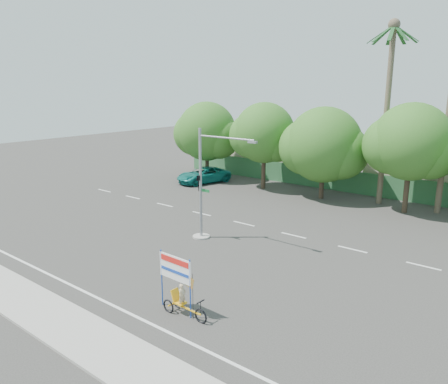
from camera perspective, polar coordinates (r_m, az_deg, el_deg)
The scene contains 12 objects.
ground at distance 23.98m, azimuth -4.85°, elevation -9.67°, with size 120.00×120.00×0.00m, color #33302D.
sidewalk_near at distance 19.79m, azimuth -20.48°, elevation -15.73°, with size 50.00×2.40×0.12m, color gray.
fence at distance 41.28m, azimuth 16.01°, elevation 1.31°, with size 38.00×0.08×2.00m, color #336B3D.
building_left at distance 49.49m, azimuth 7.40°, elevation 4.90°, with size 12.00×8.00×4.00m, color #B7A991.
tree_far_left at distance 45.05m, azimuth -2.30°, elevation 7.68°, with size 7.14×6.00×7.96m.
tree_left at distance 40.81m, azimuth 5.23°, elevation 7.42°, with size 6.66×5.60×8.07m.
tree_center at distance 37.96m, azimuth 12.82°, elevation 5.76°, with size 7.62×6.40×7.85m.
tree_right at distance 35.42m, azimuth 23.16°, elevation 5.71°, with size 6.90×5.80×8.36m.
palm_short at distance 37.31m, azimuth 20.65°, elevation 11.89°, with size 3.73×3.79×14.45m.
traffic_signal at distance 27.25m, azimuth -2.61°, elevation -0.27°, with size 4.72×1.10×7.00m.
trike_billboard at distance 19.04m, azimuth -5.78°, elevation -12.63°, with size 2.71×0.64×2.66m.
pickup_truck at distance 43.81m, azimuth -2.70°, elevation 2.22°, with size 2.55×5.53×1.54m, color #107068.
Camera 1 is at (15.21, -15.92, 9.51)m, focal length 35.00 mm.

